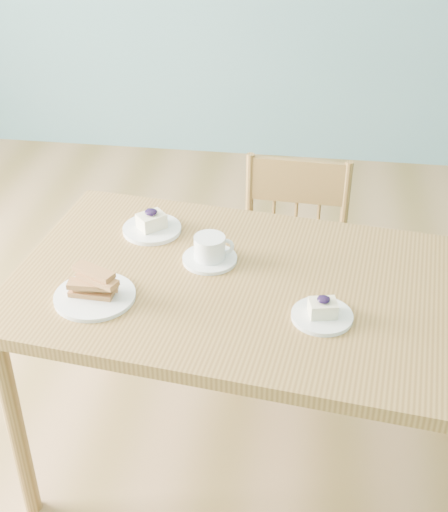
# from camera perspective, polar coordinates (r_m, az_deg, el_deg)

# --- Properties ---
(room) EXTENTS (5.01, 5.01, 2.71)m
(room) POSITION_cam_1_polar(r_m,az_deg,el_deg) (1.72, -7.16, 14.26)
(room) COLOR #987047
(room) RESTS_ON ground
(dining_table) EXTENTS (1.48, 0.96, 0.75)m
(dining_table) POSITION_cam_1_polar(r_m,az_deg,el_deg) (2.03, 2.88, -3.99)
(dining_table) COLOR olive
(dining_table) RESTS_ON ground
(dining_chair) EXTENTS (0.40, 0.38, 0.83)m
(dining_chair) POSITION_cam_1_polar(r_m,az_deg,el_deg) (2.60, 5.29, -1.49)
(dining_chair) COLOR olive
(dining_chair) RESTS_ON ground
(cheesecake_plate_near) EXTENTS (0.16, 0.16, 0.07)m
(cheesecake_plate_near) POSITION_cam_1_polar(r_m,az_deg,el_deg) (1.87, 7.87, -4.51)
(cheesecake_plate_near) COLOR silver
(cheesecake_plate_near) RESTS_ON dining_table
(cheesecake_plate_far) EXTENTS (0.18, 0.18, 0.08)m
(cheesecake_plate_far) POSITION_cam_1_polar(r_m,az_deg,el_deg) (2.23, -5.79, 2.44)
(cheesecake_plate_far) COLOR silver
(cheesecake_plate_far) RESTS_ON dining_table
(coffee_cup) EXTENTS (0.16, 0.16, 0.08)m
(coffee_cup) POSITION_cam_1_polar(r_m,az_deg,el_deg) (2.06, -1.11, 0.43)
(coffee_cup) COLOR silver
(coffee_cup) RESTS_ON dining_table
(biscotti_plate) EXTENTS (0.22, 0.22, 0.09)m
(biscotti_plate) POSITION_cam_1_polar(r_m,az_deg,el_deg) (1.95, -10.36, -2.68)
(biscotti_plate) COLOR silver
(biscotti_plate) RESTS_ON dining_table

